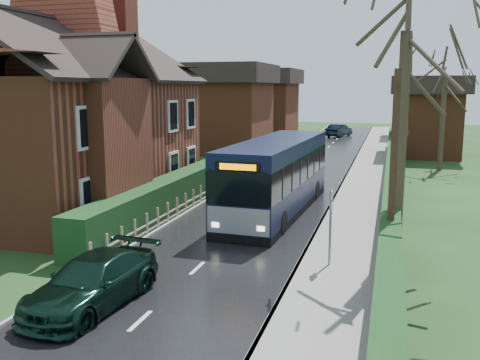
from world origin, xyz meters
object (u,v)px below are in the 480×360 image
(brick_house, at_px, (70,115))
(bus_stop_sign, at_px, (331,216))
(bus, at_px, (277,177))
(car_green, at_px, (93,282))
(telegraph_pole, at_px, (393,176))
(car_silver, at_px, (253,180))

(brick_house, relative_size, bus_stop_sign, 5.69)
(bus, distance_m, bus_stop_sign, 7.74)
(car_green, bearing_deg, brick_house, 130.13)
(car_green, height_order, bus_stop_sign, bus_stop_sign)
(bus_stop_sign, height_order, telegraph_pole, telegraph_pole)
(brick_house, height_order, car_green, brick_house)
(bus, distance_m, car_green, 11.95)
(car_silver, distance_m, car_green, 16.21)
(bus, xyz_separation_m, car_green, (-2.40, -11.66, -0.99))
(brick_house, xyz_separation_m, bus_stop_sign, (12.73, -5.61, -2.68))
(car_green, relative_size, bus_stop_sign, 1.77)
(brick_house, bearing_deg, car_green, -55.12)
(bus, xyz_separation_m, car_silver, (-2.30, 4.55, -1.00))
(brick_house, relative_size, bus, 1.32)
(car_silver, xyz_separation_m, bus_stop_sign, (5.50, -11.59, 1.05))
(bus, bearing_deg, telegraph_pole, -53.16)
(bus, height_order, car_green, bus)
(bus, distance_m, car_silver, 5.19)
(bus, bearing_deg, car_green, -98.75)
(bus_stop_sign, distance_m, telegraph_pole, 2.33)
(bus_stop_sign, bearing_deg, brick_house, 140.42)
(car_green, bearing_deg, telegraph_pole, 35.07)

